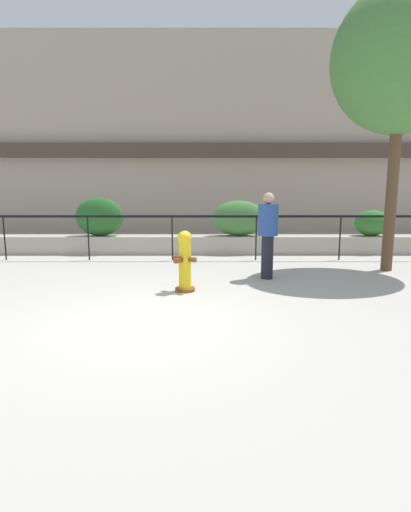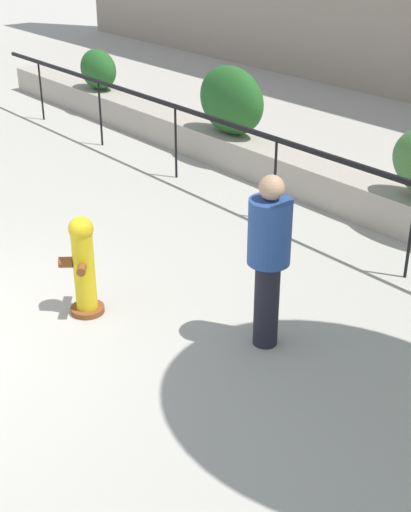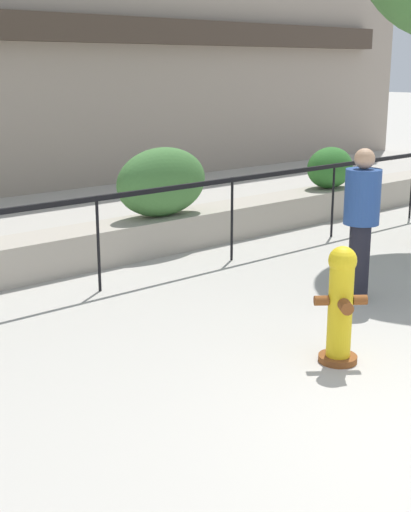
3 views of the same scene
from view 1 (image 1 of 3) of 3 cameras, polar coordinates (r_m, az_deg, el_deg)
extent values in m
plane|color=#B2ADA3|center=(5.58, -8.76, -9.31)|extent=(120.00, 120.00, 0.00)
cube|color=gray|center=(17.38, -2.79, 16.75)|extent=(30.00, 1.00, 8.00)
cube|color=#3F3328|center=(16.63, -2.90, 14.86)|extent=(27.00, 0.36, 0.56)
cube|color=#ADA393|center=(11.35, -4.17, 1.65)|extent=(18.00, 0.70, 0.50)
cube|color=black|center=(10.17, -4.69, 5.67)|extent=(15.00, 0.05, 0.06)
cylinder|color=black|center=(11.41, -26.65, 2.35)|extent=(0.04, 0.04, 1.15)
cylinder|color=black|center=(10.62, -16.26, 2.52)|extent=(0.04, 0.04, 1.15)
cylinder|color=black|center=(10.22, -4.64, 2.62)|extent=(0.04, 0.04, 1.15)
cylinder|color=black|center=(10.27, 7.37, 2.60)|extent=(0.04, 0.04, 1.15)
cylinder|color=black|center=(10.75, 18.78, 2.48)|extent=(0.04, 0.04, 1.15)
ellipsoid|color=#235B23|center=(11.63, -14.76, 5.46)|extent=(1.35, 0.62, 1.08)
ellipsoid|color=#427538|center=(11.28, 4.97, 5.39)|extent=(1.51, 0.67, 0.99)
ellipsoid|color=#2D6B28|center=(12.19, 22.79, 4.37)|extent=(0.97, 0.66, 0.73)
cylinder|color=brown|center=(7.14, -2.80, -4.78)|extent=(0.49, 0.49, 0.06)
cylinder|color=gold|center=(7.04, -2.83, -1.19)|extent=(0.31, 0.31, 0.85)
sphere|color=gold|center=(6.97, -2.86, 2.61)|extent=(0.25, 0.25, 0.25)
cylinder|color=brown|center=(6.89, -3.80, -0.57)|extent=(0.17, 0.18, 0.11)
cylinder|color=brown|center=(7.14, -3.89, -0.22)|extent=(0.15, 0.15, 0.09)
cylinder|color=brown|center=(6.92, -1.74, -0.52)|extent=(0.15, 0.15, 0.09)
cylinder|color=brown|center=(9.68, 25.15, 7.53)|extent=(0.24, 0.24, 3.22)
ellipsoid|color=#427538|center=(10.03, 26.38, 23.91)|extent=(2.89, 2.60, 3.03)
cylinder|color=black|center=(8.14, 8.93, -0.17)|extent=(0.30, 0.30, 0.88)
cylinder|color=#26478C|center=(8.06, 9.07, 5.10)|extent=(0.50, 0.50, 0.62)
sphere|color=tan|center=(8.04, 9.15, 8.12)|extent=(0.23, 0.23, 0.23)
camera|label=2|loc=(6.87, 58.01, 22.77)|focal=50.00mm
camera|label=3|loc=(6.14, -60.08, 12.47)|focal=50.00mm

